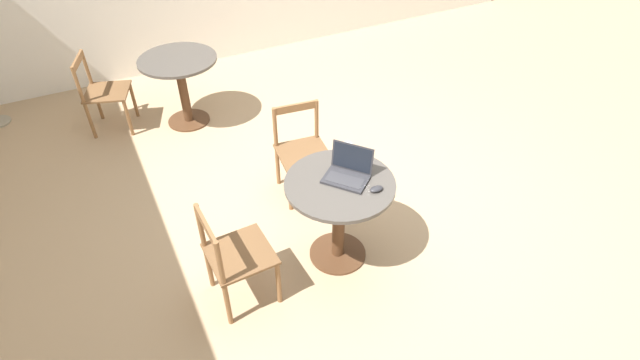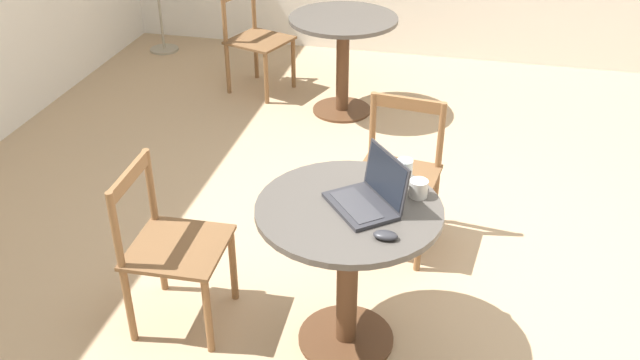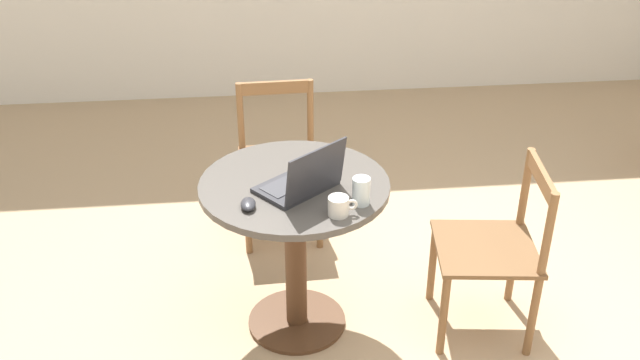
% 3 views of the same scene
% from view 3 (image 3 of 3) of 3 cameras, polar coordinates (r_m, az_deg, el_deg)
% --- Properties ---
extents(cafe_table_near, '(0.81, 0.81, 0.76)m').
position_cam_3_polar(cafe_table_near, '(3.09, -2.01, -3.36)').
color(cafe_table_near, '#51331E').
rests_on(cafe_table_near, ground_plane).
extents(chair_near_back, '(0.45, 0.45, 0.82)m').
position_cam_3_polar(chair_near_back, '(3.88, -3.30, 1.60)').
color(chair_near_back, brown).
rests_on(chair_near_back, ground_plane).
extents(chair_near_right, '(0.48, 0.48, 0.82)m').
position_cam_3_polar(chair_near_right, '(3.24, 13.83, -5.39)').
color(chair_near_right, brown).
rests_on(chair_near_right, ground_plane).
extents(laptop, '(0.40, 0.39, 0.23)m').
position_cam_3_polar(laptop, '(2.90, -1.45, -0.09)').
color(laptop, '#2D2D33').
rests_on(laptop, cafe_table_near).
extents(mouse, '(0.06, 0.10, 0.03)m').
position_cam_3_polar(mouse, '(2.82, -5.77, -1.93)').
color(mouse, '#2D2D33').
rests_on(mouse, cafe_table_near).
extents(mug, '(0.12, 0.08, 0.08)m').
position_cam_3_polar(mug, '(2.74, 1.53, -2.11)').
color(mug, silver).
rests_on(mug, cafe_table_near).
extents(drinking_glass, '(0.07, 0.07, 0.11)m').
position_cam_3_polar(drinking_glass, '(2.81, 3.31, -0.89)').
color(drinking_glass, silver).
rests_on(drinking_glass, cafe_table_near).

